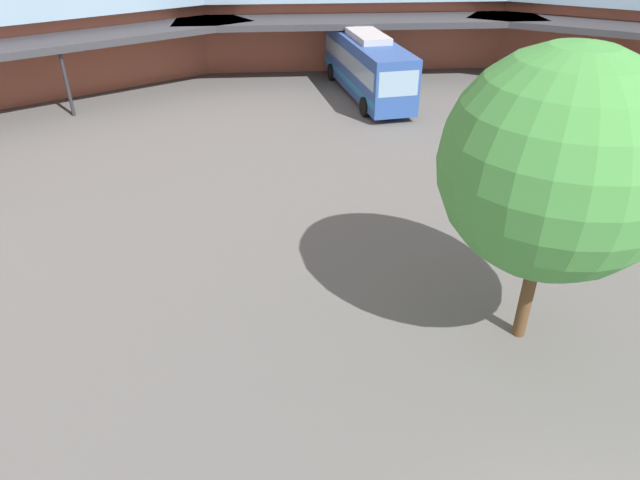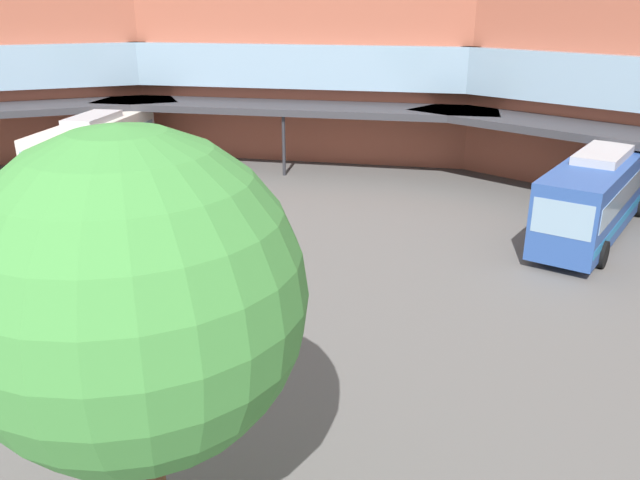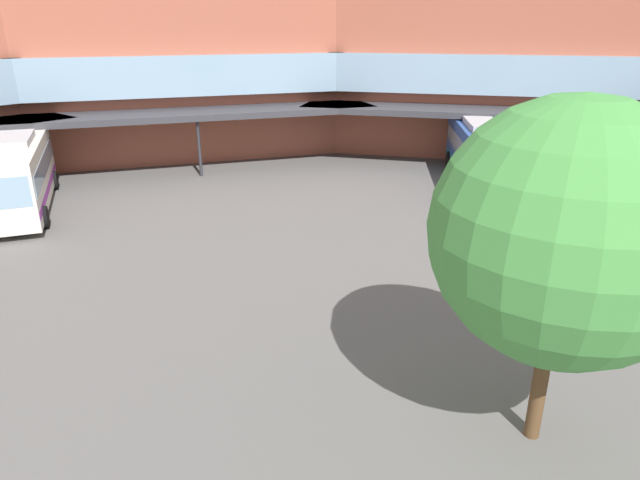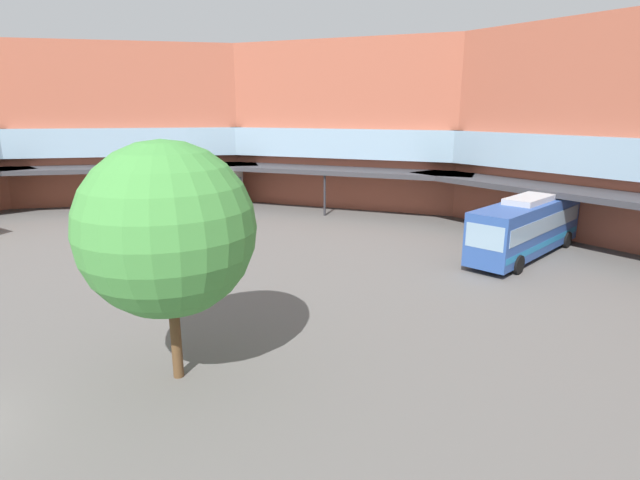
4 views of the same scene
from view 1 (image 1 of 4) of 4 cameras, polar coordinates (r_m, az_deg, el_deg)
name	(u,v)px [view 1 (image 1 of 4)]	position (r m, az deg, el deg)	size (l,w,h in m)	color
bus_2	(367,64)	(36.88, 4.73, 17.17)	(3.96, 11.61, 3.81)	#2D519E
plaza_tree	(557,165)	(14.91, 22.75, 6.98)	(5.77, 5.77, 8.17)	brown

